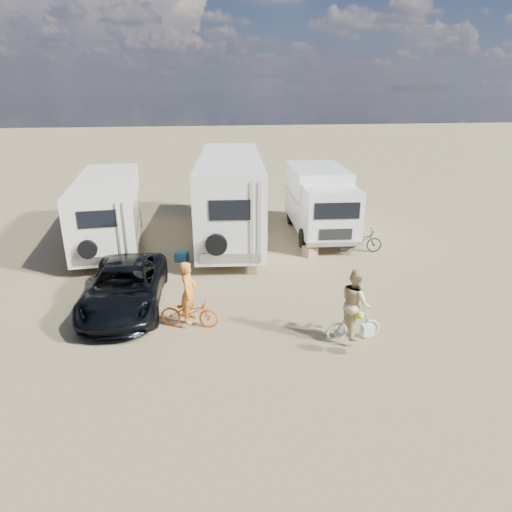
{
  "coord_description": "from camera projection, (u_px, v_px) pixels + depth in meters",
  "views": [
    {
      "loc": [
        -1.47,
        -11.46,
        6.24
      ],
      "look_at": [
        0.38,
        1.36,
        1.3
      ],
      "focal_mm": 30.92,
      "sensor_mm": 36.0,
      "label": 1
    }
  ],
  "objects": [
    {
      "name": "bike_parked",
      "position": [
        359.0,
        241.0,
        17.79
      ],
      "size": [
        1.9,
        0.92,
        0.96
      ],
      "primitive_type": "imported",
      "rotation": [
        0.0,
        0.0,
        1.41
      ],
      "color": "#262826",
      "rests_on": "ground"
    },
    {
      "name": "crate",
      "position": [
        310.0,
        251.0,
        17.49
      ],
      "size": [
        0.61,
        0.61,
        0.37
      ],
      "primitive_type": "cube",
      "rotation": [
        0.0,
        0.0,
        0.38
      ],
      "color": "#9A6A4F",
      "rests_on": "ground"
    },
    {
      "name": "rv_main",
      "position": [
        231.0,
        198.0,
        18.99
      ],
      "size": [
        3.35,
        9.03,
        3.6
      ],
      "primitive_type": null,
      "rotation": [
        0.0,
        0.0,
        -0.09
      ],
      "color": "white",
      "rests_on": "ground"
    },
    {
      "name": "dark_suv",
      "position": [
        125.0,
        287.0,
        13.22
      ],
      "size": [
        2.36,
        4.83,
        1.32
      ],
      "primitive_type": "imported",
      "rotation": [
        0.0,
        0.0,
        -0.04
      ],
      "color": "black",
      "rests_on": "ground"
    },
    {
      "name": "cooler",
      "position": [
        182.0,
        257.0,
        16.89
      ],
      "size": [
        0.58,
        0.49,
        0.39
      ],
      "primitive_type": "cube",
      "rotation": [
        0.0,
        0.0,
        -0.33
      ],
      "color": "#286587",
      "rests_on": "ground"
    },
    {
      "name": "bike_woman",
      "position": [
        354.0,
        325.0,
        11.51
      ],
      "size": [
        1.48,
        0.45,
        0.88
      ],
      "primitive_type": "imported",
      "rotation": [
        0.0,
        0.0,
        1.59
      ],
      "color": "#B6C0A5",
      "rests_on": "ground"
    },
    {
      "name": "bike_man",
      "position": [
        190.0,
        312.0,
        12.2
      ],
      "size": [
        1.73,
        0.96,
        0.86
      ],
      "primitive_type": "imported",
      "rotation": [
        0.0,
        0.0,
        1.32
      ],
      "color": "#DA4A07",
      "rests_on": "ground"
    },
    {
      "name": "rider_woman",
      "position": [
        355.0,
        309.0,
        11.34
      ],
      "size": [
        0.72,
        0.91,
        1.85
      ],
      "primitive_type": "imported",
      "rotation": [
        0.0,
        0.0,
        1.59
      ],
      "color": "#D3BF7F",
      "rests_on": "ground"
    },
    {
      "name": "rv_left",
      "position": [
        109.0,
        212.0,
        18.46
      ],
      "size": [
        2.87,
        7.58,
        2.79
      ],
      "primitive_type": null,
      "rotation": [
        0.0,
        0.0,
        0.07
      ],
      "color": "beige",
      "rests_on": "ground"
    },
    {
      "name": "ground",
      "position": [
        250.0,
        314.0,
        13.02
      ],
      "size": [
        140.0,
        140.0,
        0.0
      ],
      "primitive_type": "plane",
      "color": "#8F7C55",
      "rests_on": "ground"
    },
    {
      "name": "rider_man",
      "position": [
        189.0,
        298.0,
        12.05
      ],
      "size": [
        0.56,
        0.72,
        1.75
      ],
      "primitive_type": "imported",
      "rotation": [
        0.0,
        0.0,
        1.32
      ],
      "color": "orange",
      "rests_on": "ground"
    },
    {
      "name": "box_truck",
      "position": [
        320.0,
        203.0,
        19.6
      ],
      "size": [
        2.73,
        5.93,
        2.91
      ],
      "primitive_type": null,
      "rotation": [
        0.0,
        0.0,
        -0.07
      ],
      "color": "silver",
      "rests_on": "ground"
    }
  ]
}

